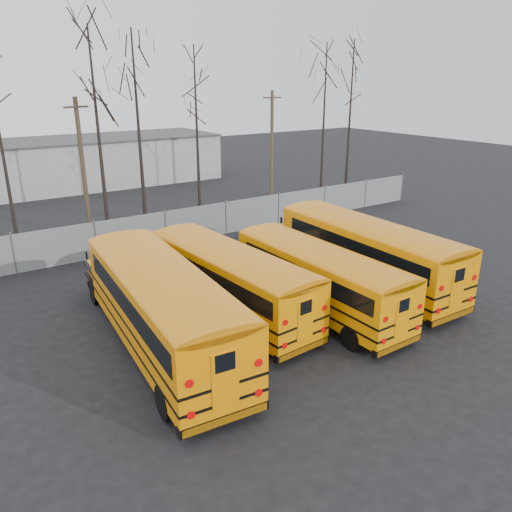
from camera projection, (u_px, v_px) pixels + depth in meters
ground at (296, 325)px, 19.39m from camera, size 120.00×120.00×0.00m
fence at (166, 228)px, 28.42m from camera, size 40.00×0.04×2.00m
distant_building at (92, 162)px, 44.74m from camera, size 22.00×8.00×4.00m
bus_a at (159, 301)px, 17.02m from camera, size 3.60×11.71×3.23m
bus_b at (227, 275)px, 19.81m from camera, size 3.03×10.40×2.87m
bus_c at (316, 273)px, 20.12m from camera, size 2.38×10.03×2.80m
bus_d at (364, 247)px, 22.56m from camera, size 2.87×11.28×3.14m
utility_pole_left at (83, 169)px, 28.53m from camera, size 1.43×0.42×8.12m
utility_pole_right at (272, 143)px, 39.55m from camera, size 1.37×0.71×8.20m
tree_2 at (1, 143)px, 27.33m from camera, size 0.26×0.26×11.45m
tree_3 at (99, 138)px, 27.89m from camera, size 0.26×0.26×11.77m
tree_4 at (139, 131)px, 31.13m from camera, size 0.26×0.26×11.88m
tree_5 at (197, 133)px, 33.89m from camera, size 0.26×0.26×11.13m
tree_6 at (323, 128)px, 35.61m from camera, size 0.26×0.26×11.40m
tree_7 at (350, 119)px, 40.40m from camera, size 0.26×0.26×11.93m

